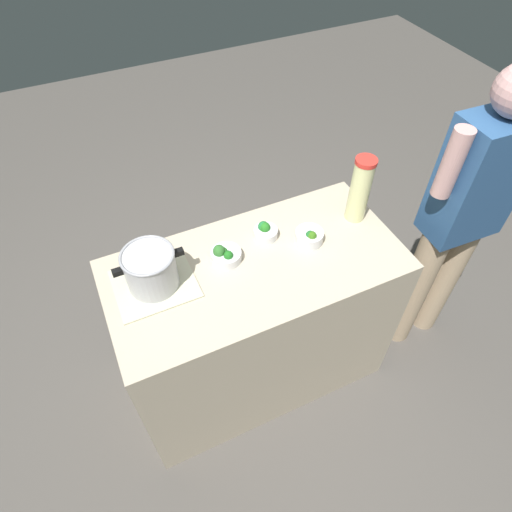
% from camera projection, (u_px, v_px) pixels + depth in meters
% --- Properties ---
extents(ground_plane, '(8.00, 8.00, 0.00)m').
position_uv_depth(ground_plane, '(256.00, 368.00, 2.52)').
color(ground_plane, '#524D48').
extents(counter_slab, '(1.26, 0.62, 0.92)m').
position_uv_depth(counter_slab, '(256.00, 324.00, 2.18)').
color(counter_slab, '#BEAD93').
rests_on(counter_slab, ground_plane).
extents(dish_cloth, '(0.32, 0.28, 0.01)m').
position_uv_depth(dish_cloth, '(155.00, 284.00, 1.76)').
color(dish_cloth, beige).
rests_on(dish_cloth, counter_slab).
extents(cooking_pot, '(0.28, 0.21, 0.17)m').
position_uv_depth(cooking_pot, '(150.00, 269.00, 1.69)').
color(cooking_pot, '#B7B7BC').
rests_on(cooking_pot, dish_cloth).
extents(lemonade_pitcher, '(0.09, 0.09, 0.32)m').
position_uv_depth(lemonade_pitcher, '(360.00, 190.00, 1.91)').
color(lemonade_pitcher, beige).
rests_on(lemonade_pitcher, counter_slab).
extents(broccoli_bowl_front, '(0.13, 0.13, 0.08)m').
position_uv_depth(broccoli_bowl_front, '(225.00, 255.00, 1.83)').
color(broccoli_bowl_front, silver).
rests_on(broccoli_bowl_front, counter_slab).
extents(broccoli_bowl_center, '(0.12, 0.12, 0.08)m').
position_uv_depth(broccoli_bowl_center, '(309.00, 237.00, 1.90)').
color(broccoli_bowl_center, silver).
rests_on(broccoli_bowl_center, counter_slab).
extents(broccoli_bowl_back, '(0.10, 0.10, 0.08)m').
position_uv_depth(broccoli_bowl_back, '(265.00, 231.00, 1.92)').
color(broccoli_bowl_back, silver).
rests_on(broccoli_bowl_back, counter_slab).
extents(person_cook, '(0.50, 0.22, 1.63)m').
position_uv_depth(person_cook, '(460.00, 219.00, 2.03)').
color(person_cook, tan).
rests_on(person_cook, ground_plane).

